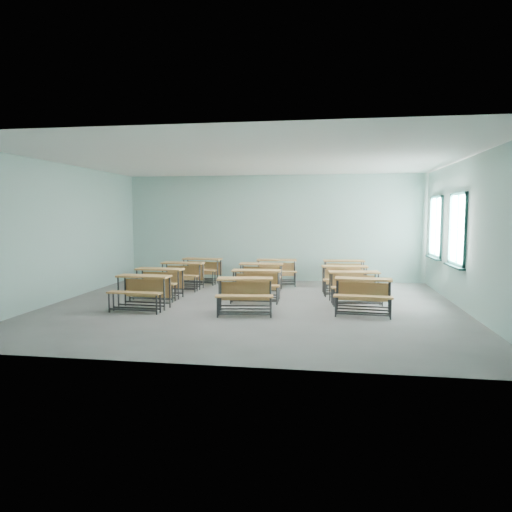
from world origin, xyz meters
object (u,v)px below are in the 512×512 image
(desk_unit_r1c2, at_px, (355,282))
(desk_unit_r3c2, at_px, (344,269))
(desk_unit_r0c2, at_px, (363,290))
(desk_unit_r1c1, at_px, (256,280))
(desk_unit_r1c0, at_px, (158,279))
(desk_unit_r3c1, at_px, (277,268))
(desk_unit_r2c0, at_px, (182,271))
(desk_unit_r2c2, at_px, (345,275))
(desk_unit_r0c0, at_px, (142,287))
(desk_unit_r3c0, at_px, (201,267))
(desk_unit_r0c1, at_px, (245,290))
(desk_unit_r2c1, at_px, (261,272))

(desk_unit_r1c2, height_order, desk_unit_r3c2, same)
(desk_unit_r0c2, relative_size, desk_unit_r1c1, 1.03)
(desk_unit_r1c2, bearing_deg, desk_unit_r1c1, 174.15)
(desk_unit_r1c0, xyz_separation_m, desk_unit_r1c1, (2.37, 0.06, 0.00))
(desk_unit_r0c2, bearing_deg, desk_unit_r3c1, 125.52)
(desk_unit_r3c2, bearing_deg, desk_unit_r0c2, -91.73)
(desk_unit_r2c0, bearing_deg, desk_unit_r2c2, 0.41)
(desk_unit_r2c0, relative_size, desk_unit_r3c2, 0.97)
(desk_unit_r0c2, height_order, desk_unit_r2c0, same)
(desk_unit_r0c0, xyz_separation_m, desk_unit_r3c0, (0.24, 3.82, 0.00))
(desk_unit_r0c0, distance_m, desk_unit_r0c1, 2.24)
(desk_unit_r0c1, distance_m, desk_unit_r1c2, 2.69)
(desk_unit_r0c1, xyz_separation_m, desk_unit_r1c0, (-2.35, 1.29, 0.00))
(desk_unit_r1c0, distance_m, desk_unit_r3c0, 2.59)
(desk_unit_r3c2, bearing_deg, desk_unit_r2c2, -97.00)
(desk_unit_r0c1, bearing_deg, desk_unit_r1c2, 23.67)
(desk_unit_r1c1, relative_size, desk_unit_r1c2, 0.95)
(desk_unit_r1c1, height_order, desk_unit_r1c2, same)
(desk_unit_r0c0, bearing_deg, desk_unit_r2c1, 54.46)
(desk_unit_r2c0, relative_size, desk_unit_r2c2, 0.97)
(desk_unit_r0c1, relative_size, desk_unit_r0c2, 1.03)
(desk_unit_r2c1, height_order, desk_unit_r3c1, same)
(desk_unit_r1c2, xyz_separation_m, desk_unit_r3c1, (-2.05, 2.48, 0.00))
(desk_unit_r2c0, bearing_deg, desk_unit_r1c0, -92.87)
(desk_unit_r0c0, relative_size, desk_unit_r3c0, 0.97)
(desk_unit_r2c1, relative_size, desk_unit_r3c0, 0.95)
(desk_unit_r0c0, relative_size, desk_unit_r2c0, 1.00)
(desk_unit_r0c2, height_order, desk_unit_r1c1, same)
(desk_unit_r2c0, bearing_deg, desk_unit_r3c1, 28.29)
(desk_unit_r1c2, bearing_deg, desk_unit_r1c0, 174.27)
(desk_unit_r0c0, height_order, desk_unit_r1c1, same)
(desk_unit_r0c0, distance_m, desk_unit_r3c2, 5.88)
(desk_unit_r3c0, height_order, desk_unit_r3c2, same)
(desk_unit_r2c1, relative_size, desk_unit_r3c2, 0.95)
(desk_unit_r2c0, xyz_separation_m, desk_unit_r3c2, (4.38, 1.26, 0.00))
(desk_unit_r0c2, relative_size, desk_unit_r1c0, 1.02)
(desk_unit_r3c0, bearing_deg, desk_unit_r2c1, -23.59)
(desk_unit_r2c2, xyz_separation_m, desk_unit_r3c1, (-1.88, 1.35, 0.00))
(desk_unit_r3c0, bearing_deg, desk_unit_r0c1, -56.97)
(desk_unit_r0c0, xyz_separation_m, desk_unit_r1c1, (2.27, 1.31, 0.00))
(desk_unit_r1c2, bearing_deg, desk_unit_r0c1, -155.65)
(desk_unit_r1c2, distance_m, desk_unit_r3c2, 2.55)
(desk_unit_r0c1, xyz_separation_m, desk_unit_r0c2, (2.39, 0.31, 0.00))
(desk_unit_r0c1, distance_m, desk_unit_r0c2, 2.41)
(desk_unit_r3c2, bearing_deg, desk_unit_r0c1, -124.08)
(desk_unit_r3c0, bearing_deg, desk_unit_r0c2, -33.33)
(desk_unit_r1c2, distance_m, desk_unit_r2c1, 2.73)
(desk_unit_r2c1, distance_m, desk_unit_r2c2, 2.20)
(desk_unit_r0c2, xyz_separation_m, desk_unit_r2c2, (-0.27, 2.23, 0.00))
(desk_unit_r0c0, distance_m, desk_unit_r2c2, 5.02)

